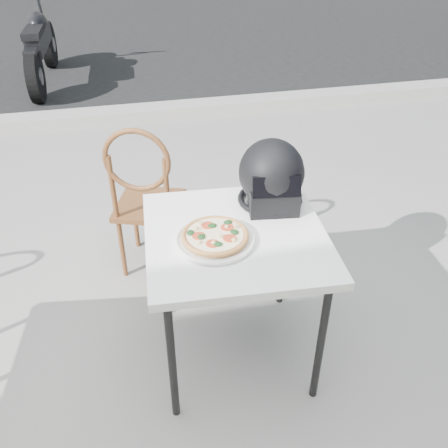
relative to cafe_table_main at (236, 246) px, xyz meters
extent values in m
plane|color=gray|center=(-0.48, 0.17, -0.67)|extent=(80.00, 80.00, 0.00)
cube|color=black|center=(-0.48, 7.17, -0.67)|extent=(30.00, 8.00, 0.00)
cube|color=#A7A39C|center=(-0.48, 3.17, -0.61)|extent=(30.00, 0.25, 0.12)
cube|color=white|center=(0.00, 0.00, 0.05)|extent=(0.83, 0.83, 0.04)
cylinder|color=black|center=(-0.34, -0.30, -0.32)|extent=(0.04, 0.04, 0.70)
cylinder|color=black|center=(0.30, -0.34, -0.32)|extent=(0.04, 0.04, 0.70)
cylinder|color=black|center=(-0.30, 0.34, -0.32)|extent=(0.04, 0.04, 0.70)
cylinder|color=black|center=(0.34, 0.30, -0.32)|extent=(0.04, 0.04, 0.70)
cylinder|color=white|center=(-0.10, -0.04, 0.07)|extent=(0.43, 0.43, 0.01)
torus|color=white|center=(-0.10, -0.04, 0.08)|extent=(0.44, 0.44, 0.02)
cylinder|color=#C28647|center=(-0.10, -0.04, 0.09)|extent=(0.36, 0.36, 0.01)
torus|color=#C28647|center=(-0.10, -0.04, 0.10)|extent=(0.37, 0.37, 0.02)
cylinder|color=red|center=(-0.10, -0.04, 0.10)|extent=(0.32, 0.32, 0.00)
cylinder|color=#FFEDC3|center=(-0.10, -0.04, 0.10)|extent=(0.31, 0.31, 0.00)
cylinder|color=#C43D22|center=(-0.04, -0.01, 0.11)|extent=(0.07, 0.07, 0.00)
cylinder|color=#C43D22|center=(-0.12, 0.03, 0.11)|extent=(0.07, 0.07, 0.00)
cylinder|color=#C43D22|center=(-0.17, -0.04, 0.11)|extent=(0.07, 0.07, 0.00)
cylinder|color=#C43D22|center=(-0.12, -0.10, 0.11)|extent=(0.07, 0.07, 0.00)
cylinder|color=#C43D22|center=(-0.05, -0.08, 0.11)|extent=(0.07, 0.07, 0.00)
ellipsoid|color=#153B18|center=(-0.10, 0.02, 0.11)|extent=(0.05, 0.04, 0.01)
ellipsoid|color=#153B18|center=(-0.16, -0.05, 0.11)|extent=(0.04, 0.05, 0.01)
ellipsoid|color=#153B18|center=(-0.02, -0.05, 0.11)|extent=(0.05, 0.05, 0.01)
ellipsoid|color=#153B18|center=(-0.10, -0.12, 0.11)|extent=(0.05, 0.04, 0.01)
ellipsoid|color=#153B18|center=(-0.03, 0.03, 0.11)|extent=(0.05, 0.05, 0.01)
ellipsoid|color=#153B18|center=(-0.20, -0.01, 0.11)|extent=(0.04, 0.05, 0.01)
cylinder|color=#DDC987|center=(-0.08, -0.06, 0.11)|extent=(0.02, 0.03, 0.02)
cylinder|color=#DDC987|center=(-0.17, 0.01, 0.11)|extent=(0.02, 0.02, 0.02)
cylinder|color=#DDC987|center=(-0.04, -0.01, 0.11)|extent=(0.03, 0.03, 0.02)
cylinder|color=#DDC987|center=(-0.15, 0.04, 0.11)|extent=(0.02, 0.03, 0.02)
cylinder|color=#DDC987|center=(-0.03, -0.11, 0.11)|extent=(0.02, 0.02, 0.02)
cylinder|color=#DDC987|center=(-0.18, -0.09, 0.11)|extent=(0.03, 0.03, 0.02)
cylinder|color=#DDC987|center=(0.00, -0.02, 0.11)|extent=(0.02, 0.03, 0.02)
cylinder|color=#DDC987|center=(-0.12, -0.10, 0.11)|extent=(0.02, 0.02, 0.02)
ellipsoid|color=black|center=(0.22, 0.22, 0.22)|extent=(0.34, 0.36, 0.31)
cube|color=black|center=(0.21, 0.12, 0.13)|extent=(0.24, 0.14, 0.12)
torus|color=black|center=(0.22, 0.22, 0.08)|extent=(0.34, 0.34, 0.03)
cube|color=black|center=(0.20, 0.08, 0.23)|extent=(0.22, 0.07, 0.10)
cube|color=brown|center=(-0.32, 0.82, -0.25)|extent=(0.48, 0.48, 0.03)
cylinder|color=brown|center=(-0.13, 0.91, -0.47)|extent=(0.04, 0.04, 0.41)
cylinder|color=brown|center=(-0.41, 1.01, -0.47)|extent=(0.04, 0.04, 0.41)
cylinder|color=brown|center=(-0.23, 0.63, -0.47)|extent=(0.04, 0.04, 0.41)
cylinder|color=brown|center=(-0.51, 0.73, -0.47)|extent=(0.04, 0.04, 0.41)
cylinder|color=brown|center=(-0.23, 0.62, -0.06)|extent=(0.04, 0.04, 0.39)
cylinder|color=brown|center=(-0.51, 0.72, -0.06)|extent=(0.04, 0.04, 0.39)
torus|color=brown|center=(-0.37, 0.67, 0.12)|extent=(0.36, 0.15, 0.37)
cylinder|color=black|center=(-1.18, 5.18, -0.40)|extent=(0.14, 0.56, 0.55)
cylinder|color=slate|center=(-1.18, 5.18, -0.40)|extent=(0.14, 0.19, 0.18)
cylinder|color=black|center=(-1.24, 3.89, -0.40)|extent=(0.14, 0.56, 0.55)
cylinder|color=slate|center=(-1.24, 3.89, -0.40)|extent=(0.14, 0.19, 0.18)
cube|color=black|center=(-1.21, 4.53, -0.17)|extent=(0.21, 0.97, 0.20)
ellipsoid|color=black|center=(-1.21, 4.67, -0.01)|extent=(0.22, 0.39, 0.21)
cube|color=black|center=(-1.23, 4.26, -0.03)|extent=(0.21, 0.47, 0.07)
cylinder|color=slate|center=(-1.18, 5.10, -0.10)|extent=(0.05, 0.30, 0.66)
cube|color=black|center=(-1.24, 3.91, -0.14)|extent=(0.14, 0.21, 0.05)
camera|label=1|loc=(-0.44, -1.70, 1.32)|focal=40.00mm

